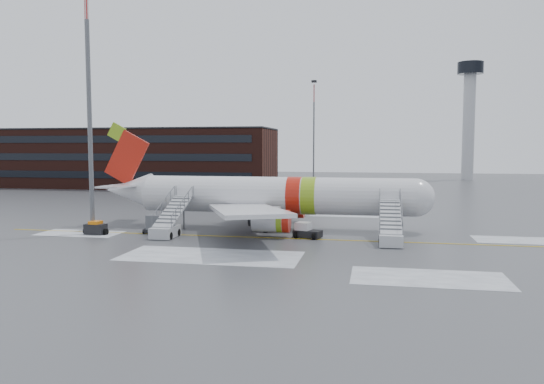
% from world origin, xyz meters
% --- Properties ---
extents(ground, '(260.00, 260.00, 0.00)m').
position_xyz_m(ground, '(0.00, 0.00, 0.00)').
color(ground, '#494C4F').
rests_on(ground, ground).
extents(airliner, '(35.03, 32.97, 11.18)m').
position_xyz_m(airliner, '(-4.54, 4.62, 3.42)').
color(airliner, silver).
rests_on(airliner, ground).
extents(airstair_fwd, '(2.05, 7.70, 3.48)m').
position_xyz_m(airstair_fwd, '(7.90, -1.92, 1.06)').
color(airstair_fwd, '#B0B3B8').
rests_on(airstair_fwd, ground).
extents(airstair_aft, '(2.05, 7.70, 3.48)m').
position_xyz_m(airstair_aft, '(-12.79, -1.92, 1.06)').
color(airstair_aft, '#A8ABAF').
rests_on(airstair_aft, ground).
extents(pushback_tug, '(2.80, 2.38, 1.44)m').
position_xyz_m(pushback_tug, '(0.22, -0.24, 0.64)').
color(pushback_tug, black).
rests_on(pushback_tug, ground).
extents(uld_container, '(2.42, 1.91, 1.81)m').
position_xyz_m(uld_container, '(-14.77, -0.28, 0.84)').
color(uld_container, black).
rests_on(uld_container, ground).
extents(baggage_tractor, '(2.59, 1.35, 1.32)m').
position_xyz_m(baggage_tractor, '(-20.12, -2.27, 0.56)').
color(baggage_tractor, black).
rests_on(baggage_tractor, ground).
extents(light_mast_near, '(1.20, 1.20, 25.89)m').
position_xyz_m(light_mast_near, '(-20.58, -2.00, 13.38)').
color(light_mast_near, '#595B60').
rests_on(light_mast_near, ground).
extents(terminal_building, '(62.00, 16.11, 12.30)m').
position_xyz_m(terminal_building, '(-45.00, 54.98, 6.20)').
color(terminal_building, '#3F1E16').
rests_on(terminal_building, ground).
extents(control_tower, '(6.40, 6.40, 30.00)m').
position_xyz_m(control_tower, '(30.00, 95.00, 18.75)').
color(control_tower, '#B2B5BA').
rests_on(control_tower, ground).
extents(light_mast_far_n, '(1.20, 1.20, 24.25)m').
position_xyz_m(light_mast_far_n, '(-8.00, 78.00, 13.84)').
color(light_mast_far_n, '#595B60').
rests_on(light_mast_far_n, ground).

